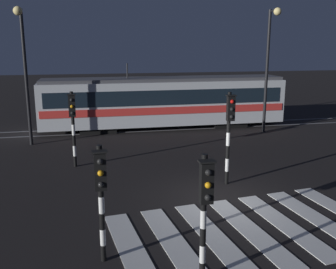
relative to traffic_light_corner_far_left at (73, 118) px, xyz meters
name	(u,v)px	position (x,y,z in m)	size (l,w,h in m)	color
ground_plane	(223,200)	(5.12, -4.85, -2.20)	(120.00, 120.00, 0.00)	black
rail_near	(162,130)	(5.12, 6.44, -2.19)	(80.00, 0.12, 0.03)	#59595E
rail_far	(157,126)	(5.12, 7.87, -2.19)	(80.00, 0.12, 0.03)	#59595E
crosswalk_zebra	(250,230)	(5.12, -7.16, -2.19)	(8.25, 5.34, 0.02)	silver
traffic_light_corner_far_left	(73,118)	(0.00, 0.00, 0.00)	(0.36, 0.42, 3.33)	black
traffic_light_corner_near_left	(101,188)	(0.87, -8.02, -0.22)	(0.36, 0.42, 3.00)	black
traffic_light_median_centre	(229,125)	(5.81, -3.45, 0.16)	(0.36, 0.42, 3.58)	black
traffic_light_kerb_mid_left	(205,201)	(3.06, -9.29, -0.22)	(0.36, 0.42, 3.01)	black
street_lamp_trackside_right	(270,56)	(11.26, 4.63, 2.41)	(0.44, 1.21, 7.28)	black
street_lamp_trackside_left	(24,60)	(-2.41, 4.25, 2.29)	(0.44, 1.21, 7.07)	black
tram	(164,101)	(5.44, 7.15, -0.45)	(15.52, 2.58, 4.15)	silver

